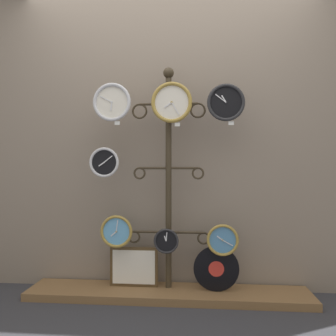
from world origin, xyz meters
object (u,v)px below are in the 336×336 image
object	(u,v)px
clock_bottom_center	(166,241)
clock_middle_left	(104,162)
display_stand	(169,206)
clock_bottom_left	(117,231)
clock_top_right	(226,103)
picture_frame	(134,267)
clock_top_left	(112,102)
clock_bottom_right	(223,240)
vinyl_record	(216,269)
clock_top_center	(172,102)

from	to	relation	value
clock_bottom_center	clock_middle_left	bearing A→B (deg)	-179.87
display_stand	clock_bottom_left	size ratio (longest dim) A/B	7.09
clock_top_right	clock_middle_left	bearing A→B (deg)	179.62
clock_top_right	picture_frame	distance (m)	1.48
clock_middle_left	clock_bottom_center	bearing A→B (deg)	0.13
clock_bottom_center	clock_top_left	bearing A→B (deg)	-179.19
clock_bottom_left	picture_frame	distance (m)	0.33
clock_top_left	display_stand	bearing A→B (deg)	14.53
clock_middle_left	clock_bottom_right	size ratio (longest dim) A/B	0.97
clock_top_left	vinyl_record	distance (m)	1.52
display_stand	clock_bottom_center	world-z (taller)	display_stand
clock_top_right	clock_middle_left	distance (m)	1.04
clock_top_left	clock_middle_left	world-z (taller)	clock_top_left
clock_middle_left	clock_bottom_center	distance (m)	0.77
display_stand	clock_bottom_center	distance (m)	0.28
display_stand	picture_frame	distance (m)	0.57
clock_top_right	picture_frame	xyz separation A→B (m)	(-0.72, 0.11, -1.29)
clock_top_center	clock_middle_left	bearing A→B (deg)	179.85
display_stand	clock_middle_left	bearing A→B (deg)	-167.77
clock_middle_left	vinyl_record	distance (m)	1.20
clock_bottom_right	picture_frame	bearing A→B (deg)	172.31
display_stand	clock_top_left	distance (m)	0.93
clock_bottom_left	clock_bottom_right	distance (m)	0.83
clock_top_left	clock_bottom_right	world-z (taller)	clock_top_left
clock_middle_left	clock_bottom_left	xyz separation A→B (m)	(0.09, 0.03, -0.54)
picture_frame	display_stand	bearing A→B (deg)	1.22
clock_top_center	clock_bottom_right	distance (m)	1.12
clock_top_center	clock_bottom_right	size ratio (longest dim) A/B	1.31
display_stand	clock_top_left	bearing A→B (deg)	-165.47
clock_top_center	vinyl_record	distance (m)	1.32
clock_bottom_left	clock_middle_left	bearing A→B (deg)	-163.13
clock_top_center	clock_top_right	world-z (taller)	clock_top_center
clock_top_right	clock_top_center	bearing A→B (deg)	179.33
clock_top_center	clock_middle_left	distance (m)	0.70
display_stand	clock_bottom_center	bearing A→B (deg)	-94.69
clock_top_right	clock_middle_left	size ratio (longest dim) A/B	1.21
clock_bottom_center	picture_frame	world-z (taller)	clock_bottom_center
display_stand	clock_top_right	size ratio (longest dim) A/B	6.38
clock_bottom_right	vinyl_record	xyz separation A→B (m)	(-0.05, 0.04, -0.23)
clock_middle_left	clock_bottom_center	world-z (taller)	clock_middle_left
clock_top_right	clock_bottom_left	distance (m)	1.31
clock_bottom_left	vinyl_record	size ratio (longest dim) A/B	0.73
clock_top_left	clock_bottom_center	distance (m)	1.15
clock_middle_left	picture_frame	distance (m)	0.87
clock_bottom_left	vinyl_record	bearing A→B (deg)	1.05
clock_middle_left	clock_bottom_left	size ratio (longest dim) A/B	0.92
clock_top_center	clock_bottom_left	bearing A→B (deg)	176.23
picture_frame	clock_top_left	bearing A→B (deg)	-145.12
clock_middle_left	vinyl_record	xyz separation A→B (m)	(0.87, 0.04, -0.82)
clock_bottom_right	clock_top_left	bearing A→B (deg)	-179.23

